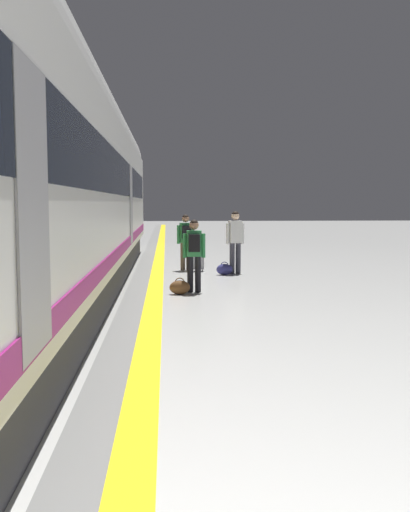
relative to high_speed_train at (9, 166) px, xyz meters
name	(u,v)px	position (x,y,z in m)	size (l,w,h in m)	color
safety_line_strip	(153,308)	(2.11, 1.61, -2.50)	(0.36, 80.00, 0.01)	yellow
tactile_edge_band	(135,308)	(1.78, 1.61, -2.50)	(0.62, 80.00, 0.01)	slate
high_speed_train	(9,166)	(0.00, 0.00, 0.00)	(2.94, 31.70, 4.97)	#38383D
passenger_near	(186,237)	(2.93, 7.51, -1.55)	(0.50, 0.35, 1.61)	brown
suitcase_near	(197,259)	(3.24, 7.26, -2.17)	(0.38, 0.24, 1.00)	#9E9EA3
passenger_mid	(194,249)	(2.97, 3.42, -1.56)	(0.50, 0.31, 1.59)	black
duffel_bag_mid	(180,287)	(2.65, 3.15, -2.35)	(0.44, 0.26, 0.36)	brown
passenger_far	(235,238)	(4.25, 6.61, -1.51)	(0.52, 0.30, 1.72)	#383842
duffel_bag_far	(224,269)	(3.93, 6.35, -2.35)	(0.44, 0.26, 0.36)	navy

